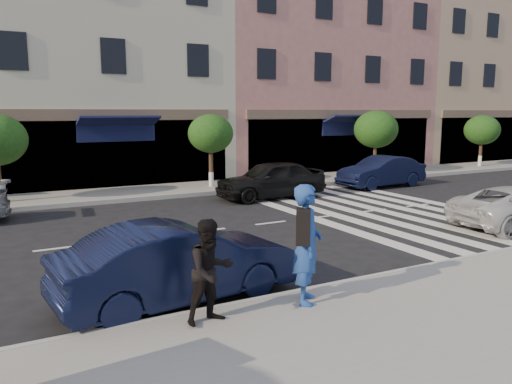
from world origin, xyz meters
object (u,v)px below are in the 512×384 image
at_px(photographer, 307,244).
at_px(walker, 211,271).
at_px(car_far_mid, 271,179).
at_px(car_near_mid, 179,263).
at_px(car_far_right, 381,172).

height_order(photographer, walker, photographer).
bearing_deg(walker, car_far_mid, 46.93).
bearing_deg(car_near_mid, car_far_right, -61.57).
relative_size(walker, car_near_mid, 0.37).
relative_size(photographer, car_far_right, 0.48).
bearing_deg(car_far_right, photographer, -49.64).
relative_size(photographer, car_near_mid, 0.47).
xyz_separation_m(photographer, car_far_mid, (4.94, 9.75, -0.41)).
relative_size(walker, car_far_mid, 0.37).
bearing_deg(photographer, car_far_mid, 6.86).
bearing_deg(car_far_right, car_far_mid, -90.51).
bearing_deg(car_far_right, car_near_mid, -57.97).
distance_m(photographer, walker, 1.72).
distance_m(walker, car_near_mid, 1.40).
height_order(walker, car_near_mid, walker).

